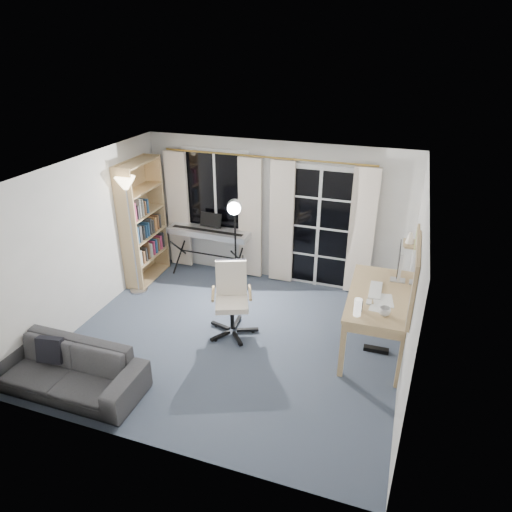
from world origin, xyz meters
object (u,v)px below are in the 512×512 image
Objects in this scene: torchiere_lamp at (128,201)px; sofa at (64,363)px; bookshelf at (141,225)px; keyboard_piano at (209,233)px; desk at (379,301)px; monitor at (400,260)px; office_chair at (232,292)px; studio_light at (235,218)px; mug at (385,310)px.

torchiere_lamp is 2.66m from sofa.
keyboard_piano is (1.03, 0.46, -0.19)m from bookshelf.
keyboard_piano is 3.22m from desk.
monitor is (3.18, -0.76, 0.35)m from keyboard_piano.
bookshelf is 1.11× the size of sofa.
sofa is (-3.60, -2.48, -0.78)m from monitor.
desk is at bearing 30.67° from sofa.
bookshelf is at bearing 102.03° from sofa.
keyboard_piano reaches higher than office_chair.
studio_light is at bearing 161.35° from desk.
keyboard_piano is 0.93× the size of desk.
desk is 0.83× the size of sofa.
bookshelf is at bearing 163.11° from mug.
sofa is (0.60, -2.78, -0.62)m from bookshelf.
bookshelf reaches higher than monitor.
bookshelf is 2.27m from office_chair.
bookshelf is 4.29m from mug.
keyboard_piano is at bearing 45.73° from torchiere_lamp.
torchiere_lamp is 1.17× the size of studio_light.
bookshelf is 1.75m from studio_light.
office_chair is 2.13m from mug.
keyboard_piano is 1.75m from office_chair.
mug is at bearing -44.69° from studio_light.
bookshelf reaches higher than torchiere_lamp.
monitor reaches higher than mug.
bookshelf is 1.25× the size of studio_light.
desk is (3.88, -0.29, -0.84)m from torchiere_lamp.
desk reaches higher than sofa.
office_chair reaches higher than mug.
mug is at bearing -18.56° from bookshelf.
studio_light reaches higher than mug.
monitor is at bearing 65.26° from desk.
bookshelf is 1.33× the size of desk.
torchiere_lamp is 2.18m from office_chair.
sofa is at bearing -146.59° from monitor.
desk is (4.01, -0.75, -0.26)m from bookshelf.
studio_light is (0.68, -0.49, 0.54)m from keyboard_piano.
studio_light is 3.12m from sofa.
office_chair is 2.35m from monitor.
torchiere_lamp is 14.30× the size of mug.
mug is (4.11, -1.25, -0.09)m from bookshelf.
studio_light is at bearing 67.87° from sofa.
torchiere_lamp reaches higher than keyboard_piano.
sofa is at bearing -79.46° from bookshelf.
desk is 0.54m from mug.
studio_light reaches higher than office_chair.
mug reaches higher than desk.
office_chair is 2.31m from sofa.
mug reaches higher than sofa.
office_chair reaches higher than desk.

